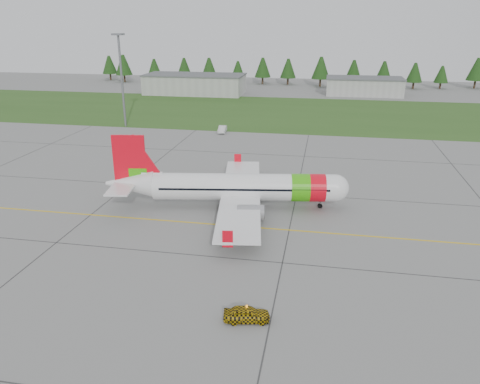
# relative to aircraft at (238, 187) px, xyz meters

# --- Properties ---
(ground) EXTENTS (320.00, 320.00, 0.00)m
(ground) POSITION_rel_aircraft_xyz_m (-2.82, -14.00, -2.75)
(ground) COLOR gray
(ground) RESTS_ON ground
(aircraft) EXTENTS (31.41, 29.25, 9.55)m
(aircraft) POSITION_rel_aircraft_xyz_m (0.00, 0.00, 0.00)
(aircraft) COLOR white
(aircraft) RESTS_ON ground
(follow_me_car) EXTENTS (1.55, 1.74, 3.78)m
(follow_me_car) POSITION_rel_aircraft_xyz_m (5.27, -24.20, -0.86)
(follow_me_car) COLOR gold
(follow_me_car) RESTS_ON ground
(service_van) EXTENTS (1.66, 1.58, 4.45)m
(service_van) POSITION_rel_aircraft_xyz_m (-11.49, 41.92, -0.53)
(service_van) COLOR silver
(service_van) RESTS_ON ground
(grass_strip) EXTENTS (320.00, 50.00, 0.03)m
(grass_strip) POSITION_rel_aircraft_xyz_m (-2.82, 68.00, -2.74)
(grass_strip) COLOR #30561E
(grass_strip) RESTS_ON ground
(taxi_guideline) EXTENTS (120.00, 0.25, 0.02)m
(taxi_guideline) POSITION_rel_aircraft_xyz_m (-2.82, -6.00, -2.74)
(taxi_guideline) COLOR gold
(taxi_guideline) RESTS_ON ground
(hangar_west) EXTENTS (32.00, 14.00, 6.00)m
(hangar_west) POSITION_rel_aircraft_xyz_m (-32.82, 96.00, 0.25)
(hangar_west) COLOR #A8A8A3
(hangar_west) RESTS_ON ground
(hangar_east) EXTENTS (24.00, 12.00, 5.20)m
(hangar_east) POSITION_rel_aircraft_xyz_m (22.18, 104.00, -0.15)
(hangar_east) COLOR #A8A8A3
(hangar_east) RESTS_ON ground
(floodlight_mast) EXTENTS (0.50, 0.50, 20.00)m
(floodlight_mast) POSITION_rel_aircraft_xyz_m (-34.82, 44.00, 7.25)
(floodlight_mast) COLOR slate
(floodlight_mast) RESTS_ON ground
(treeline) EXTENTS (160.00, 8.00, 10.00)m
(treeline) POSITION_rel_aircraft_xyz_m (-2.82, 124.00, 2.25)
(treeline) COLOR #1C3F14
(treeline) RESTS_ON ground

